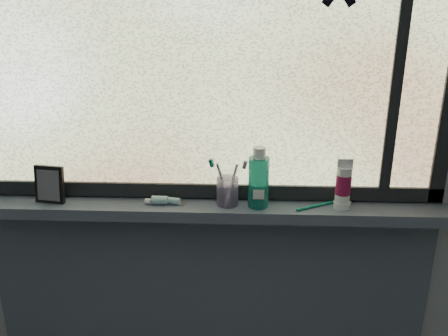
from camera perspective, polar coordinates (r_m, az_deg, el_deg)
wall_back at (r=1.69m, az=-1.89°, el=4.07°), size 3.00×0.01×2.50m
windowsill at (r=1.71m, az=-1.99°, el=-4.71°), size 1.62×0.14×0.04m
sill_apron at (r=2.03m, az=-1.67°, el=-17.10°), size 1.62×0.02×0.98m
window_pane at (r=1.61m, az=-2.08°, el=13.43°), size 1.50×0.01×1.00m
frame_bottom at (r=1.73m, az=-1.88°, el=-2.54°), size 1.60×0.03×0.05m
frame_mullion at (r=1.67m, az=19.48°, el=12.56°), size 0.03×0.03×1.00m
vanity_mirror at (r=1.79m, az=-19.32°, el=-1.76°), size 0.11×0.07×0.13m
toothpaste_tube at (r=1.70m, az=-6.77°, el=-3.68°), size 0.17×0.05×0.03m
toothbrush_cup at (r=1.68m, az=0.39°, el=-2.67°), size 0.08×0.08×0.10m
toothbrush_lying at (r=1.71m, az=10.74°, el=-4.12°), size 0.20×0.12×0.01m
mouthwash_bottle at (r=1.65m, az=3.99°, el=-1.06°), size 0.08×0.08×0.17m
cream_tube at (r=1.68m, az=13.50°, el=-1.59°), size 0.06×0.06×0.12m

